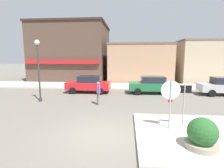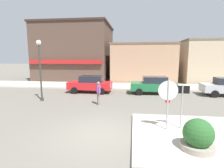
% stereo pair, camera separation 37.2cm
% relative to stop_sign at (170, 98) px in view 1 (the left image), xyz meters
% --- Properties ---
extents(ground_plane, '(160.00, 160.00, 0.00)m').
position_rel_stop_sign_xyz_m(ground_plane, '(-2.87, -0.58, -1.52)').
color(ground_plane, '#6B665B').
extents(sidewalk_corner, '(6.40, 4.80, 0.15)m').
position_rel_stop_sign_xyz_m(sidewalk_corner, '(1.73, -0.43, -1.44)').
color(sidewalk_corner, beige).
rests_on(sidewalk_corner, ground).
extents(kerb_far, '(80.00, 4.00, 0.15)m').
position_rel_stop_sign_xyz_m(kerb_far, '(-2.87, 11.88, -1.44)').
color(kerb_far, beige).
rests_on(kerb_far, ground).
extents(stop_sign, '(0.82, 0.07, 2.30)m').
position_rel_stop_sign_xyz_m(stop_sign, '(0.00, 0.00, 0.00)').
color(stop_sign, '#9E9EA3').
rests_on(stop_sign, ground).
extents(one_way_sign, '(0.60, 0.06, 2.10)m').
position_rel_stop_sign_xyz_m(one_way_sign, '(0.64, 0.21, -0.19)').
color(one_way_sign, '#9E9EA3').
rests_on(one_way_sign, ground).
extents(planter, '(1.10, 1.10, 1.23)m').
position_rel_stop_sign_xyz_m(planter, '(0.73, -1.60, -0.96)').
color(planter, gray).
rests_on(planter, ground).
extents(lamp_post, '(0.36, 0.36, 4.54)m').
position_rel_stop_sign_xyz_m(lamp_post, '(-8.30, 4.69, 1.44)').
color(lamp_post, '#333833').
rests_on(lamp_post, ground).
extents(parked_car_nearest, '(4.02, 1.92, 1.56)m').
position_rel_stop_sign_xyz_m(parked_car_nearest, '(-5.43, 8.28, -0.71)').
color(parked_car_nearest, red).
rests_on(parked_car_nearest, ground).
extents(parked_car_second, '(4.02, 1.92, 1.56)m').
position_rel_stop_sign_xyz_m(parked_car_second, '(0.33, 8.39, -0.71)').
color(parked_car_second, '#1E6B3D').
rests_on(parked_car_second, ground).
extents(parked_car_third, '(4.04, 1.96, 1.56)m').
position_rel_stop_sign_xyz_m(parked_car_third, '(6.47, 8.22, -0.71)').
color(parked_car_third, '#B7B7BC').
rests_on(parked_car_third, ground).
extents(pedestrian_crossing_near, '(0.35, 0.54, 1.61)m').
position_rel_stop_sign_xyz_m(pedestrian_crossing_near, '(-3.83, 4.12, -0.65)').
color(pedestrian_crossing_near, gray).
rests_on(pedestrian_crossing_near, ground).
extents(building_corner_shop, '(10.21, 9.29, 7.97)m').
position_rel_stop_sign_xyz_m(building_corner_shop, '(-10.02, 18.27, 2.47)').
color(building_corner_shop, brown).
rests_on(building_corner_shop, ground).
extents(building_storefront_left_near, '(8.41, 6.43, 5.06)m').
position_rel_stop_sign_xyz_m(building_storefront_left_near, '(-0.26, 17.27, 1.02)').
color(building_storefront_left_near, tan).
rests_on(building_storefront_left_near, ground).
extents(building_storefront_left_mid, '(6.79, 7.54, 5.50)m').
position_rel_stop_sign_xyz_m(building_storefront_left_mid, '(8.31, 18.14, 1.24)').
color(building_storefront_left_mid, tan).
rests_on(building_storefront_left_mid, ground).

